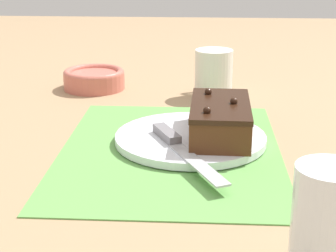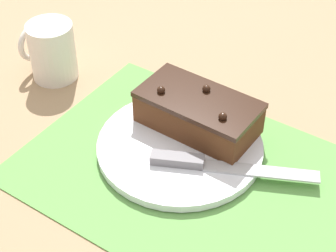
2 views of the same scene
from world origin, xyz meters
The scene contains 6 objects.
ground_plane centered at (0.00, 0.00, 0.00)m, with size 3.00×3.00×0.00m, color #9E7F5B.
placemat_woven centered at (0.00, 0.00, 0.00)m, with size 0.46×0.34×0.00m, color #609E4C.
cake_plate centered at (0.03, -0.03, 0.01)m, with size 0.24×0.24×0.01m.
chocolate_cake centered at (0.03, -0.08, 0.04)m, with size 0.18×0.10×0.06m.
serving_knife centered at (-0.02, -0.01, 0.02)m, with size 0.22×0.12×0.01m.
coffee_mug centered at (0.32, -0.07, 0.05)m, with size 0.09×0.08×0.10m.
Camera 2 is at (-0.29, 0.48, 0.57)m, focal length 60.00 mm.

